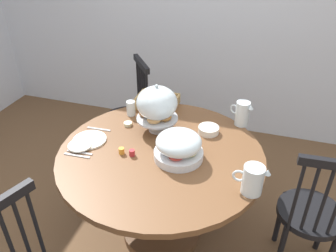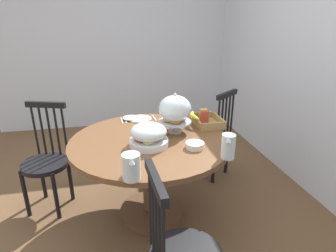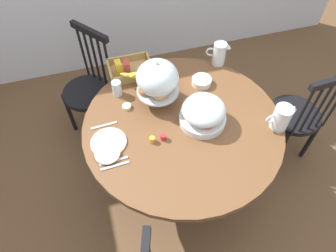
% 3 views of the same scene
% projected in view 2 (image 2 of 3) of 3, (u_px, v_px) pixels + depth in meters
% --- Properties ---
extents(ground_plane, '(10.00, 10.00, 0.00)m').
position_uv_depth(ground_plane, '(130.00, 216.00, 2.48)').
color(ground_plane, brown).
extents(wall_back, '(4.80, 0.06, 2.60)m').
position_uv_depth(wall_back, '(336.00, 62.00, 2.37)').
color(wall_back, silver).
rests_on(wall_back, ground_plane).
extents(wall_left, '(0.06, 4.32, 2.60)m').
position_uv_depth(wall_left, '(136.00, 43.00, 4.30)').
color(wall_left, silver).
rests_on(wall_left, ground_plane).
extents(dining_table, '(1.29, 1.29, 0.74)m').
position_uv_depth(dining_table, '(150.00, 160.00, 2.31)').
color(dining_table, brown).
rests_on(dining_table, ground_plane).
extents(windsor_chair_by_cabinet, '(0.47, 0.47, 0.97)m').
position_uv_depth(windsor_chair_by_cabinet, '(213.00, 137.00, 3.00)').
color(windsor_chair_by_cabinet, black).
rests_on(windsor_chair_by_cabinet, ground_plane).
extents(windsor_chair_facing_door, '(0.43, 0.43, 0.97)m').
position_uv_depth(windsor_chair_facing_door, '(46.00, 163.00, 2.46)').
color(windsor_chair_facing_door, black).
rests_on(windsor_chair_facing_door, ground_plane).
extents(pastry_stand_with_dome, '(0.28, 0.28, 0.34)m').
position_uv_depth(pastry_stand_with_dome, '(175.00, 110.00, 2.30)').
color(pastry_stand_with_dome, silver).
rests_on(pastry_stand_with_dome, dining_table).
extents(fruit_platter_covered, '(0.30, 0.30, 0.18)m').
position_uv_depth(fruit_platter_covered, '(149.00, 135.00, 2.09)').
color(fruit_platter_covered, silver).
rests_on(fruit_platter_covered, dining_table).
extents(orange_juice_pitcher, '(0.17, 0.10, 0.18)m').
position_uv_depth(orange_juice_pitcher, '(228.00, 147.00, 1.90)').
color(orange_juice_pitcher, silver).
rests_on(orange_juice_pitcher, dining_table).
extents(milk_pitcher, '(0.19, 0.11, 0.17)m').
position_uv_depth(milk_pitcher, '(131.00, 168.00, 1.65)').
color(milk_pitcher, silver).
rests_on(milk_pitcher, dining_table).
extents(cereal_basket, '(0.32, 0.30, 0.12)m').
position_uv_depth(cereal_basket, '(205.00, 120.00, 2.54)').
color(cereal_basket, tan).
rests_on(cereal_basket, dining_table).
extents(china_plate_large, '(0.22, 0.22, 0.01)m').
position_uv_depth(china_plate_large, '(140.00, 119.00, 2.67)').
color(china_plate_large, white).
rests_on(china_plate_large, dining_table).
extents(china_plate_small, '(0.15, 0.15, 0.01)m').
position_uv_depth(china_plate_small, '(131.00, 118.00, 2.67)').
color(china_plate_small, white).
rests_on(china_plate_small, china_plate_large).
extents(cereal_bowl, '(0.14, 0.14, 0.04)m').
position_uv_depth(cereal_bowl, '(195.00, 145.00, 2.07)').
color(cereal_bowl, white).
rests_on(cereal_bowl, dining_table).
extents(drinking_glass, '(0.06, 0.06, 0.11)m').
position_uv_depth(drinking_glass, '(183.00, 116.00, 2.61)').
color(drinking_glass, silver).
rests_on(drinking_glass, dining_table).
extents(butter_dish, '(0.06, 0.06, 0.02)m').
position_uv_depth(butter_dish, '(169.00, 122.00, 2.57)').
color(butter_dish, beige).
rests_on(butter_dish, dining_table).
extents(jam_jar_strawberry, '(0.04, 0.04, 0.04)m').
position_uv_depth(jam_jar_strawberry, '(137.00, 130.00, 2.35)').
color(jam_jar_strawberry, '#B7282D').
rests_on(jam_jar_strawberry, dining_table).
extents(jam_jar_apricot, '(0.04, 0.04, 0.04)m').
position_uv_depth(jam_jar_apricot, '(136.00, 128.00, 2.42)').
color(jam_jar_apricot, orange).
rests_on(jam_jar_apricot, dining_table).
extents(table_knife, '(0.17, 0.02, 0.01)m').
position_uv_depth(table_knife, '(126.00, 120.00, 2.64)').
color(table_knife, silver).
rests_on(table_knife, dining_table).
extents(dinner_fork, '(0.17, 0.02, 0.01)m').
position_uv_depth(dinner_fork, '(122.00, 121.00, 2.63)').
color(dinner_fork, silver).
rests_on(dinner_fork, dining_table).
extents(soup_spoon, '(0.17, 0.02, 0.01)m').
position_uv_depth(soup_spoon, '(154.00, 118.00, 2.71)').
color(soup_spoon, silver).
rests_on(soup_spoon, dining_table).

